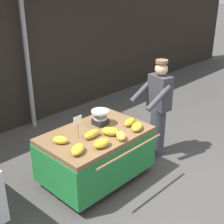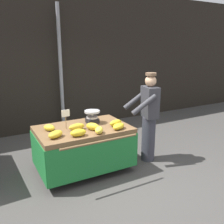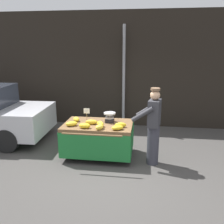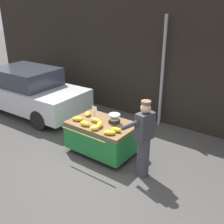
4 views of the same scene
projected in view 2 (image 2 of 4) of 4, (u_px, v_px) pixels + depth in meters
ground_plane at (120, 178)px, 4.20m from camera, size 60.00×60.00×0.00m
back_wall at (59, 61)px, 6.42m from camera, size 16.00×0.24×3.63m
street_pole at (61, 70)px, 6.19m from camera, size 0.09×0.09×3.20m
banana_cart at (83, 139)px, 4.32m from camera, size 1.61×1.25×0.81m
weighing_scale at (92, 117)px, 4.48m from camera, size 0.28×0.28×0.24m
price_sign at (66, 115)px, 4.11m from camera, size 0.14×0.01×0.34m
banana_bunch_0 at (77, 127)px, 4.12m from camera, size 0.29×0.13×0.11m
banana_bunch_1 at (56, 134)px, 3.77m from camera, size 0.31×0.27×0.11m
banana_bunch_2 at (93, 126)px, 4.11m from camera, size 0.24×0.29×0.13m
banana_bunch_3 at (99, 130)px, 3.95m from camera, size 0.22×0.24×0.11m
banana_bunch_4 at (78, 133)px, 3.83m from camera, size 0.26×0.15×0.12m
banana_bunch_5 at (116, 123)px, 4.33m from camera, size 0.27×0.16×0.11m
banana_bunch_6 at (119, 126)px, 4.16m from camera, size 0.31×0.26×0.10m
banana_bunch_7 at (49, 128)px, 4.09m from camera, size 0.23×0.25×0.10m
vendor_person at (149, 117)px, 4.65m from camera, size 0.65×0.60×1.71m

